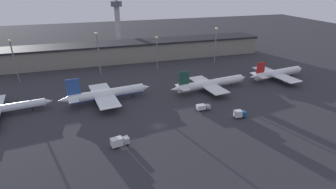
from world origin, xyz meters
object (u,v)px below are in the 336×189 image
at_px(service_vehicle_0, 119,141).
at_px(control_tower, 117,19).
at_px(service_vehicle_3, 203,107).
at_px(airplane_2, 210,84).
at_px(service_vehicle_2, 239,114).
at_px(airplane_1, 106,94).
at_px(airplane_3, 277,73).

distance_m(service_vehicle_0, control_tower, 150.53).
bearing_deg(service_vehicle_0, service_vehicle_3, 10.89).
bearing_deg(airplane_2, control_tower, 99.52).
xyz_separation_m(service_vehicle_2, control_tower, (-32.42, 141.63, 21.92)).
bearing_deg(service_vehicle_3, service_vehicle_2, -42.31).
height_order(service_vehicle_0, control_tower, control_tower).
xyz_separation_m(airplane_2, service_vehicle_0, (-52.85, -37.85, -1.58)).
relative_size(airplane_2, service_vehicle_3, 7.46).
xyz_separation_m(airplane_2, service_vehicle_3, (-13.40, -20.74, -1.93)).
bearing_deg(airplane_1, service_vehicle_0, -96.21).
relative_size(service_vehicle_0, control_tower, 0.17).
height_order(airplane_2, airplane_3, airplane_2).
height_order(airplane_2, service_vehicle_3, airplane_2).
xyz_separation_m(airplane_2, airplane_3, (44.84, 3.80, 0.06)).
distance_m(airplane_1, airplane_2, 53.82).
bearing_deg(service_vehicle_2, airplane_3, 38.52).
relative_size(service_vehicle_3, control_tower, 0.15).
height_order(airplane_1, airplane_3, airplane_1).
bearing_deg(service_vehicle_2, control_tower, 103.86).
distance_m(airplane_3, service_vehicle_2, 58.37).
xyz_separation_m(airplane_3, control_tower, (-78.67, 106.07, 20.24)).
xyz_separation_m(airplane_2, control_tower, (-33.84, 109.87, 20.30)).
xyz_separation_m(service_vehicle_0, service_vehicle_3, (39.45, 17.11, -0.36)).
xyz_separation_m(service_vehicle_0, control_tower, (19.01, 147.72, 21.87)).
bearing_deg(airplane_2, airplane_3, -2.76).
bearing_deg(airplane_2, service_vehicle_0, -151.99).
relative_size(service_vehicle_2, control_tower, 0.12).
bearing_deg(airplane_1, airplane_3, -6.26).
bearing_deg(service_vehicle_3, airplane_2, 57.44).
height_order(airplane_2, service_vehicle_2, airplane_2).
bearing_deg(airplane_3, control_tower, 118.96).
relative_size(airplane_1, control_tower, 1.08).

